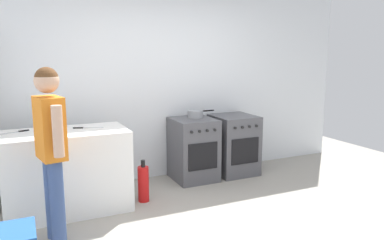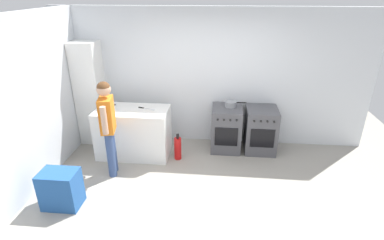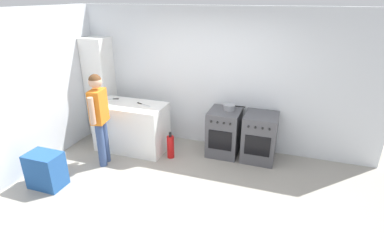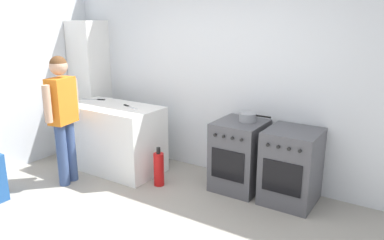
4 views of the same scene
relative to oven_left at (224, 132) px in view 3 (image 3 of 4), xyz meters
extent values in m
plane|color=gray|center=(-0.35, -1.58, -0.43)|extent=(8.00, 8.00, 0.00)
cube|color=silver|center=(-0.35, 0.37, 0.87)|extent=(6.00, 0.10, 2.60)
cube|color=silver|center=(-2.95, -1.18, 0.87)|extent=(0.10, 3.10, 2.60)
cube|color=white|center=(-1.70, -0.38, 0.02)|extent=(1.30, 0.70, 0.90)
cube|color=#4C4C51|center=(0.00, 0.00, 0.00)|extent=(0.56, 0.60, 0.85)
cube|color=black|center=(0.00, -0.30, -0.03)|extent=(0.42, 0.01, 0.36)
cylinder|color=black|center=(-0.13, -0.12, 0.42)|extent=(0.18, 0.18, 0.01)
cylinder|color=black|center=(0.13, -0.12, 0.42)|extent=(0.18, 0.18, 0.01)
cylinder|color=black|center=(-0.13, 0.12, 0.42)|extent=(0.18, 0.18, 0.01)
cylinder|color=black|center=(0.13, 0.12, 0.42)|extent=(0.18, 0.18, 0.01)
cylinder|color=black|center=(-0.17, -0.31, 0.31)|extent=(0.04, 0.02, 0.04)
cylinder|color=black|center=(-0.06, -0.31, 0.31)|extent=(0.04, 0.02, 0.04)
cylinder|color=black|center=(0.06, -0.31, 0.31)|extent=(0.04, 0.02, 0.04)
cylinder|color=black|center=(0.17, -0.31, 0.31)|extent=(0.04, 0.02, 0.04)
cube|color=#4C4C51|center=(0.65, 0.00, 0.00)|extent=(0.57, 0.60, 0.85)
cube|color=black|center=(0.65, -0.30, -0.03)|extent=(0.43, 0.01, 0.36)
cylinder|color=black|center=(0.52, -0.12, 0.42)|extent=(0.18, 0.18, 0.01)
cylinder|color=black|center=(0.78, -0.12, 0.42)|extent=(0.18, 0.18, 0.01)
cylinder|color=black|center=(0.52, 0.12, 0.42)|extent=(0.18, 0.18, 0.01)
cylinder|color=black|center=(0.78, 0.12, 0.42)|extent=(0.18, 0.18, 0.01)
cylinder|color=black|center=(0.48, -0.31, 0.31)|extent=(0.04, 0.02, 0.04)
cylinder|color=black|center=(0.59, -0.31, 0.31)|extent=(0.04, 0.02, 0.04)
cylinder|color=black|center=(0.70, -0.31, 0.31)|extent=(0.04, 0.02, 0.04)
cylinder|color=black|center=(0.82, -0.31, 0.31)|extent=(0.04, 0.02, 0.04)
cylinder|color=gray|center=(0.06, 0.07, 0.47)|extent=(0.21, 0.21, 0.10)
cylinder|color=black|center=(0.26, 0.07, 0.51)|extent=(0.18, 0.02, 0.02)
cube|color=silver|center=(-2.27, -0.27, 0.48)|extent=(0.24, 0.12, 0.01)
cube|color=black|center=(-2.11, -0.20, 0.48)|extent=(0.11, 0.06, 0.01)
cube|color=silver|center=(-1.39, -0.33, 0.48)|extent=(0.22, 0.10, 0.01)
cube|color=black|center=(-1.55, -0.28, 0.48)|extent=(0.11, 0.06, 0.01)
cylinder|color=#384C7A|center=(-1.88, -1.12, -0.03)|extent=(0.13, 0.13, 0.79)
cylinder|color=#384C7A|center=(-1.91, -0.96, -0.03)|extent=(0.13, 0.13, 0.79)
cube|color=orange|center=(-1.89, -1.04, 0.65)|extent=(0.26, 0.37, 0.56)
cylinder|color=tan|center=(-1.85, -1.28, 0.66)|extent=(0.09, 0.09, 0.44)
cylinder|color=tan|center=(-1.94, -0.81, 0.66)|extent=(0.09, 0.09, 0.44)
sphere|color=tan|center=(-1.89, -1.04, 1.06)|extent=(0.21, 0.21, 0.21)
sphere|color=brown|center=(-1.89, -1.04, 1.08)|extent=(0.20, 0.20, 0.20)
cylinder|color=red|center=(-0.87, -0.48, -0.22)|extent=(0.13, 0.13, 0.42)
cylinder|color=black|center=(-0.87, -0.48, 0.03)|extent=(0.05, 0.05, 0.08)
cube|color=#235193|center=(-2.34, -1.91, -0.29)|extent=(0.52, 0.36, 0.28)
cube|color=#235193|center=(-2.34, -1.91, -0.01)|extent=(0.52, 0.36, 0.28)
cube|color=white|center=(-2.65, 0.10, 0.57)|extent=(0.48, 0.44, 2.00)
camera|label=1|loc=(-2.11, -4.53, 1.30)|focal=35.00mm
camera|label=2|loc=(-0.15, -5.19, 2.48)|focal=28.00mm
camera|label=3|loc=(1.05, -4.91, 2.34)|focal=28.00mm
camera|label=4|loc=(1.84, -3.90, 1.63)|focal=35.00mm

